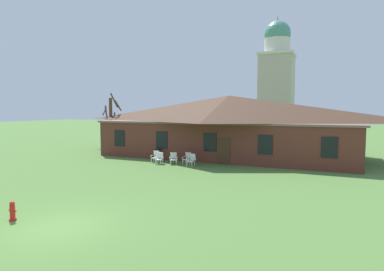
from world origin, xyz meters
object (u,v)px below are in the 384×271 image
at_px(lawn_chair_near_door, 160,158).
at_px(lawn_chair_left_end, 174,158).
at_px(lawn_chair_middle, 187,158).
at_px(trash_bin, 157,154).
at_px(fire_hydrant, 12,211).
at_px(lawn_chair_by_porch, 156,156).
at_px(lawn_chair_right_end, 192,160).

relative_size(lawn_chair_near_door, lawn_chair_left_end, 1.00).
xyz_separation_m(lawn_chair_middle, trash_bin, (-3.27, 0.79, -0.00)).
height_order(lawn_chair_near_door, fire_hydrant, lawn_chair_near_door).
bearing_deg(lawn_chair_by_porch, trash_bin, 112.87).
distance_m(lawn_chair_by_porch, fire_hydrant, 14.87).
bearing_deg(lawn_chair_middle, lawn_chair_left_end, -150.62).
bearing_deg(lawn_chair_right_end, lawn_chair_left_end, 177.24).
bearing_deg(lawn_chair_middle, lawn_chair_right_end, -44.06).
bearing_deg(lawn_chair_near_door, lawn_chair_right_end, 5.28).
relative_size(lawn_chair_middle, fire_hydrant, 1.21).
bearing_deg(lawn_chair_right_end, fire_hydrant, -95.64).
relative_size(lawn_chair_by_porch, trash_bin, 0.98).
height_order(lawn_chair_left_end, fire_hydrant, lawn_chair_left_end).
bearing_deg(lawn_chair_left_end, trash_bin, 149.49).
bearing_deg(trash_bin, fire_hydrant, -80.99).
distance_m(lawn_chair_by_porch, lawn_chair_near_door, 0.94).
relative_size(fire_hydrant, trash_bin, 0.81).
bearing_deg(fire_hydrant, lawn_chair_middle, 87.09).
distance_m(lawn_chair_near_door, fire_hydrant, 14.19).
xyz_separation_m(lawn_chair_middle, lawn_chair_right_end, (0.66, -0.63, 0.00)).
distance_m(lawn_chair_by_porch, lawn_chair_left_end, 1.85).
xyz_separation_m(lawn_chair_middle, fire_hydrant, (-0.76, -15.01, -0.12)).
height_order(fire_hydrant, trash_bin, trash_bin).
xyz_separation_m(lawn_chair_near_door, trash_bin, (-1.17, 1.68, -0.00)).
distance_m(lawn_chair_near_door, lawn_chair_middle, 2.28).
bearing_deg(lawn_chair_middle, lawn_chair_near_door, -157.04).
bearing_deg(lawn_chair_by_porch, lawn_chair_right_end, -5.73).
relative_size(lawn_chair_by_porch, fire_hydrant, 1.21).
xyz_separation_m(lawn_chair_near_door, lawn_chair_left_end, (1.11, 0.33, 0.00)).
xyz_separation_m(lawn_chair_near_door, fire_hydrant, (1.34, -14.12, -0.12)).
height_order(lawn_chair_by_porch, lawn_chair_middle, same).
xyz_separation_m(lawn_chair_by_porch, lawn_chair_left_end, (1.83, -0.27, 0.00)).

